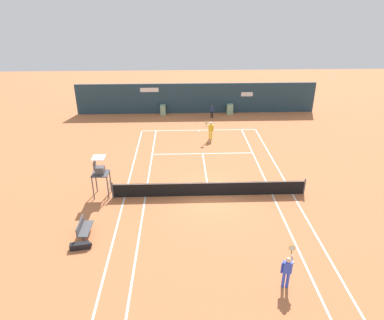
{
  "coord_description": "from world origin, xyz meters",
  "views": [
    {
      "loc": [
        -1.77,
        -18.85,
        11.47
      ],
      "look_at": [
        -0.95,
        3.57,
        0.8
      ],
      "focal_mm": 32.72,
      "sensor_mm": 36.0,
      "label": 1
    }
  ],
  "objects_px": {
    "ball_kid_centre_post": "(212,110)",
    "player_near_side": "(287,269)",
    "player_on_baseline": "(210,129)",
    "player_bench": "(84,228)",
    "umpire_chair": "(100,171)",
    "tennis_ball_mid_court": "(252,132)",
    "tennis_ball_by_sideline": "(236,140)",
    "equipment_bag": "(82,246)",
    "tennis_ball_near_service_line": "(229,162)"
  },
  "relations": [
    {
      "from": "ball_kid_centre_post",
      "to": "tennis_ball_near_service_line",
      "type": "height_order",
      "value": "ball_kid_centre_post"
    },
    {
      "from": "equipment_bag",
      "to": "ball_kid_centre_post",
      "type": "height_order",
      "value": "ball_kid_centre_post"
    },
    {
      "from": "umpire_chair",
      "to": "player_near_side",
      "type": "height_order",
      "value": "umpire_chair"
    },
    {
      "from": "equipment_bag",
      "to": "tennis_ball_by_sideline",
      "type": "relative_size",
      "value": 16.1
    },
    {
      "from": "tennis_ball_mid_court",
      "to": "ball_kid_centre_post",
      "type": "bearing_deg",
      "value": 126.58
    },
    {
      "from": "tennis_ball_by_sideline",
      "to": "tennis_ball_mid_court",
      "type": "distance_m",
      "value": 2.51
    },
    {
      "from": "player_on_baseline",
      "to": "tennis_ball_near_service_line",
      "type": "distance_m",
      "value": 4.94
    },
    {
      "from": "equipment_bag",
      "to": "ball_kid_centre_post",
      "type": "relative_size",
      "value": 0.84
    },
    {
      "from": "ball_kid_centre_post",
      "to": "tennis_ball_by_sideline",
      "type": "relative_size",
      "value": 19.27
    },
    {
      "from": "tennis_ball_near_service_line",
      "to": "player_near_side",
      "type": "bearing_deg",
      "value": -86.49
    },
    {
      "from": "player_on_baseline",
      "to": "equipment_bag",
      "type": "bearing_deg",
      "value": 86.94
    },
    {
      "from": "player_bench",
      "to": "ball_kid_centre_post",
      "type": "relative_size",
      "value": 1.09
    },
    {
      "from": "umpire_chair",
      "to": "ball_kid_centre_post",
      "type": "xyz_separation_m",
      "value": [
        8.21,
        15.01,
        -0.92
      ]
    },
    {
      "from": "player_bench",
      "to": "equipment_bag",
      "type": "height_order",
      "value": "player_bench"
    },
    {
      "from": "ball_kid_centre_post",
      "to": "tennis_ball_mid_court",
      "type": "xyz_separation_m",
      "value": [
        3.3,
        -4.45,
        -0.72
      ]
    },
    {
      "from": "umpire_chair",
      "to": "player_bench",
      "type": "bearing_deg",
      "value": -2.16
    },
    {
      "from": "equipment_bag",
      "to": "player_on_baseline",
      "type": "xyz_separation_m",
      "value": [
        7.61,
        14.23,
        0.78
      ]
    },
    {
      "from": "tennis_ball_near_service_line",
      "to": "tennis_ball_mid_court",
      "type": "height_order",
      "value": "same"
    },
    {
      "from": "tennis_ball_near_service_line",
      "to": "tennis_ball_mid_court",
      "type": "xyz_separation_m",
      "value": [
        2.9,
        6.19,
        0.0
      ]
    },
    {
      "from": "tennis_ball_by_sideline",
      "to": "umpire_chair",
      "type": "bearing_deg",
      "value": -138.06
    },
    {
      "from": "ball_kid_centre_post",
      "to": "tennis_ball_by_sideline",
      "type": "height_order",
      "value": "ball_kid_centre_post"
    },
    {
      "from": "player_near_side",
      "to": "tennis_ball_near_service_line",
      "type": "relative_size",
      "value": 26.95
    },
    {
      "from": "player_near_side",
      "to": "ball_kid_centre_post",
      "type": "relative_size",
      "value": 1.4
    },
    {
      "from": "equipment_bag",
      "to": "tennis_ball_near_service_line",
      "type": "bearing_deg",
      "value": 47.6
    },
    {
      "from": "umpire_chair",
      "to": "player_bench",
      "type": "relative_size",
      "value": 1.84
    },
    {
      "from": "tennis_ball_by_sideline",
      "to": "tennis_ball_mid_court",
      "type": "bearing_deg",
      "value": 45.74
    },
    {
      "from": "player_bench",
      "to": "ball_kid_centre_post",
      "type": "bearing_deg",
      "value": 156.37
    },
    {
      "from": "tennis_ball_mid_court",
      "to": "equipment_bag",
      "type": "bearing_deg",
      "value": -126.41
    },
    {
      "from": "player_near_side",
      "to": "tennis_ball_mid_court",
      "type": "bearing_deg",
      "value": 89.74
    },
    {
      "from": "umpire_chair",
      "to": "tennis_ball_mid_court",
      "type": "relative_size",
      "value": 38.65
    },
    {
      "from": "umpire_chair",
      "to": "player_bench",
      "type": "height_order",
      "value": "umpire_chair"
    },
    {
      "from": "player_near_side",
      "to": "tennis_ball_near_service_line",
      "type": "xyz_separation_m",
      "value": [
        -0.76,
        12.33,
        -0.92
      ]
    },
    {
      "from": "tennis_ball_by_sideline",
      "to": "player_near_side",
      "type": "bearing_deg",
      "value": -91.36
    },
    {
      "from": "player_bench",
      "to": "tennis_ball_mid_court",
      "type": "xyz_separation_m",
      "value": [
        11.66,
        14.65,
        -0.48
      ]
    },
    {
      "from": "tennis_ball_by_sideline",
      "to": "tennis_ball_near_service_line",
      "type": "bearing_deg",
      "value": -104.69
    },
    {
      "from": "tennis_ball_near_service_line",
      "to": "tennis_ball_mid_court",
      "type": "relative_size",
      "value": 1.0
    },
    {
      "from": "equipment_bag",
      "to": "tennis_ball_mid_court",
      "type": "bearing_deg",
      "value": 53.59
    },
    {
      "from": "equipment_bag",
      "to": "player_near_side",
      "type": "bearing_deg",
      "value": -16.84
    },
    {
      "from": "tennis_ball_by_sideline",
      "to": "ball_kid_centre_post",
      "type": "bearing_deg",
      "value": 103.95
    },
    {
      "from": "ball_kid_centre_post",
      "to": "tennis_ball_near_service_line",
      "type": "distance_m",
      "value": 10.67
    },
    {
      "from": "umpire_chair",
      "to": "equipment_bag",
      "type": "relative_size",
      "value": 2.4
    },
    {
      "from": "player_bench",
      "to": "tennis_ball_by_sideline",
      "type": "xyz_separation_m",
      "value": [
        9.91,
        12.86,
        -0.48
      ]
    },
    {
      "from": "umpire_chair",
      "to": "tennis_ball_near_service_line",
      "type": "xyz_separation_m",
      "value": [
        8.6,
        4.37,
        -1.64
      ]
    },
    {
      "from": "ball_kid_centre_post",
      "to": "tennis_ball_mid_court",
      "type": "bearing_deg",
      "value": 126.5
    },
    {
      "from": "player_bench",
      "to": "player_on_baseline",
      "type": "relative_size",
      "value": 0.8
    },
    {
      "from": "ball_kid_centre_post",
      "to": "player_near_side",
      "type": "bearing_deg",
      "value": 92.8
    },
    {
      "from": "player_bench",
      "to": "tennis_ball_mid_court",
      "type": "bearing_deg",
      "value": 141.49
    },
    {
      "from": "umpire_chair",
      "to": "tennis_ball_mid_court",
      "type": "xyz_separation_m",
      "value": [
        11.51,
        10.56,
        -1.64
      ]
    },
    {
      "from": "umpire_chair",
      "to": "player_near_side",
      "type": "xyz_separation_m",
      "value": [
        9.36,
        -7.96,
        -0.73
      ]
    },
    {
      "from": "player_on_baseline",
      "to": "player_bench",
      "type": "bearing_deg",
      "value": 84.81
    }
  ]
}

